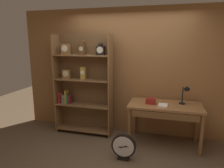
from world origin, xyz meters
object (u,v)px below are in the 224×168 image
object	(u,v)px
open_repair_manual	(163,105)
bookshelf	(83,84)
round_clock_large	(124,147)
workbench	(165,109)
toolbox_small	(151,101)
desk_lamp	(185,92)

from	to	relation	value
open_repair_manual	bookshelf	bearing A→B (deg)	174.73
open_repair_manual	round_clock_large	world-z (taller)	open_repair_manual
round_clock_large	workbench	bearing A→B (deg)	48.60
toolbox_small	desk_lamp	bearing A→B (deg)	10.65
workbench	round_clock_large	bearing A→B (deg)	-131.40
open_repair_manual	round_clock_large	size ratio (longest dim) A/B	0.49
desk_lamp	open_repair_manual	size ratio (longest dim) A/B	1.76
open_repair_manual	round_clock_large	distance (m)	1.02
bookshelf	open_repair_manual	distance (m)	1.68
round_clock_large	bookshelf	bearing A→B (deg)	141.99
workbench	open_repair_manual	world-z (taller)	open_repair_manual
workbench	round_clock_large	world-z (taller)	workbench
toolbox_small	round_clock_large	xyz separation A→B (m)	(-0.36, -0.69, -0.61)
bookshelf	open_repair_manual	bearing A→B (deg)	-7.51
desk_lamp	toolbox_small	bearing A→B (deg)	-169.35
bookshelf	open_repair_manual	world-z (taller)	bookshelf
round_clock_large	desk_lamp	bearing A→B (deg)	39.73
workbench	toolbox_small	bearing A→B (deg)	-176.14
bookshelf	toolbox_small	xyz separation A→B (m)	(1.42, -0.14, -0.21)
bookshelf	toolbox_small	distance (m)	1.45
toolbox_small	round_clock_large	world-z (taller)	toolbox_small
bookshelf	workbench	size ratio (longest dim) A/B	1.55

